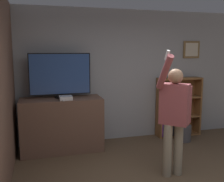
% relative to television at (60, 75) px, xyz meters
% --- Properties ---
extents(wall_back, '(6.05, 0.09, 2.70)m').
position_rel_television_xyz_m(wall_back, '(1.21, 0.35, -0.07)').
color(wall_back, '#9EA3A8').
rests_on(wall_back, ground_plane).
extents(wall_side_brick, '(0.06, 4.26, 2.70)m').
position_rel_television_xyz_m(wall_side_brick, '(-0.86, -1.01, -0.07)').
color(wall_side_brick, brown).
rests_on(wall_side_brick, ground_plane).
extents(tv_ledge, '(1.49, 0.61, 1.00)m').
position_rel_television_xyz_m(tv_ledge, '(-0.00, -0.06, -0.93)').
color(tv_ledge, brown).
rests_on(tv_ledge, ground_plane).
extents(television, '(1.12, 0.22, 0.83)m').
position_rel_television_xyz_m(television, '(0.00, 0.00, 0.00)').
color(television, black).
rests_on(television, tv_ledge).
extents(game_console, '(0.23, 0.23, 0.06)m').
position_rel_television_xyz_m(game_console, '(0.07, -0.20, -0.40)').
color(game_console, white).
rests_on(game_console, tv_ledge).
extents(remote_loose, '(0.06, 0.14, 0.02)m').
position_rel_television_xyz_m(remote_loose, '(0.01, -0.28, -0.42)').
color(remote_loose, white).
rests_on(remote_loose, tv_ledge).
extents(bookshelf, '(0.99, 0.28, 1.29)m').
position_rel_television_xyz_m(bookshelf, '(2.46, 0.17, -0.82)').
color(bookshelf, brown).
rests_on(bookshelf, ground_plane).
extents(person, '(0.55, 0.53, 1.88)m').
position_rel_television_xyz_m(person, '(1.51, -1.53, -0.45)').
color(person, gray).
rests_on(person, ground_plane).
extents(waste_bin, '(0.32, 0.32, 0.33)m').
position_rel_television_xyz_m(waste_bin, '(2.48, -0.21, -1.26)').
color(waste_bin, '#4C4C51').
rests_on(waste_bin, ground_plane).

